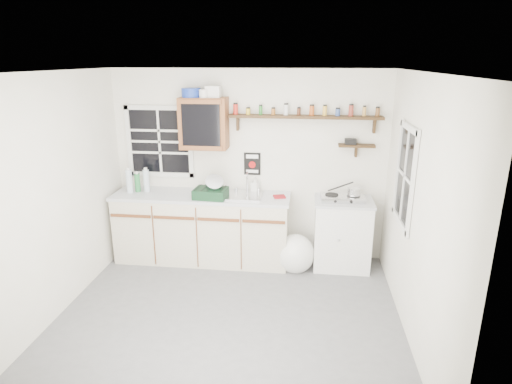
% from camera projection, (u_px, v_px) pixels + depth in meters
% --- Properties ---
extents(room, '(3.64, 3.24, 2.54)m').
position_uv_depth(room, '(226.00, 205.00, 4.17)').
color(room, '#565659').
rests_on(room, ground).
extents(main_cabinet, '(2.31, 0.63, 0.92)m').
position_uv_depth(main_cabinet, '(203.00, 227.00, 5.70)').
color(main_cabinet, '#BCB49C').
rests_on(main_cabinet, floor).
extents(right_cabinet, '(0.73, 0.57, 0.91)m').
position_uv_depth(right_cabinet, '(342.00, 233.00, 5.52)').
color(right_cabinet, silver).
rests_on(right_cabinet, floor).
extents(sink, '(0.52, 0.44, 0.29)m').
position_uv_depth(sink, '(242.00, 195.00, 5.50)').
color(sink, silver).
rests_on(sink, main_cabinet).
extents(upper_cabinet, '(0.60, 0.32, 0.65)m').
position_uv_depth(upper_cabinet, '(204.00, 123.00, 5.43)').
color(upper_cabinet, brown).
rests_on(upper_cabinet, wall_back).
extents(upper_cabinet_clutter, '(0.49, 0.24, 0.14)m').
position_uv_depth(upper_cabinet_clutter, '(200.00, 92.00, 5.32)').
color(upper_cabinet_clutter, '#17329A').
rests_on(upper_cabinet_clutter, upper_cabinet).
extents(spice_shelf, '(1.91, 0.18, 0.35)m').
position_uv_depth(spice_shelf, '(305.00, 116.00, 5.31)').
color(spice_shelf, black).
rests_on(spice_shelf, wall_back).
extents(secondary_shelf, '(0.45, 0.16, 0.24)m').
position_uv_depth(secondary_shelf, '(355.00, 145.00, 5.36)').
color(secondary_shelf, black).
rests_on(secondary_shelf, wall_back).
extents(warning_sign, '(0.22, 0.02, 0.30)m').
position_uv_depth(warning_sign, '(252.00, 164.00, 5.66)').
color(warning_sign, black).
rests_on(warning_sign, wall_back).
extents(window_back, '(0.93, 0.03, 0.98)m').
position_uv_depth(window_back, '(160.00, 142.00, 5.72)').
color(window_back, black).
rests_on(window_back, wall_back).
extents(window_right, '(0.03, 0.78, 1.08)m').
position_uv_depth(window_right, '(405.00, 176.00, 4.42)').
color(window_right, black).
rests_on(window_right, wall_back).
extents(water_bottles, '(0.28, 0.16, 0.34)m').
position_uv_depth(water_bottles, '(137.00, 181.00, 5.63)').
color(water_bottles, silver).
rests_on(water_bottles, main_cabinet).
extents(dish_rack, '(0.43, 0.33, 0.31)m').
position_uv_depth(dish_rack, '(212.00, 190.00, 5.40)').
color(dish_rack, black).
rests_on(dish_rack, main_cabinet).
extents(soap_bottle, '(0.12, 0.12, 0.20)m').
position_uv_depth(soap_bottle, '(255.00, 185.00, 5.64)').
color(soap_bottle, silver).
rests_on(soap_bottle, main_cabinet).
extents(rag, '(0.17, 0.16, 0.02)m').
position_uv_depth(rag, '(279.00, 197.00, 5.45)').
color(rag, maroon).
rests_on(rag, main_cabinet).
extents(hotplate, '(0.56, 0.32, 0.08)m').
position_uv_depth(hotplate, '(342.00, 198.00, 5.35)').
color(hotplate, silver).
rests_on(hotplate, right_cabinet).
extents(saucepan, '(0.40, 0.20, 0.17)m').
position_uv_depth(saucepan, '(353.00, 192.00, 5.32)').
color(saucepan, silver).
rests_on(saucepan, hotplate).
extents(trash_bag, '(0.46, 0.41, 0.52)m').
position_uv_depth(trash_bag, '(295.00, 254.00, 5.48)').
color(trash_bag, white).
rests_on(trash_bag, floor).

